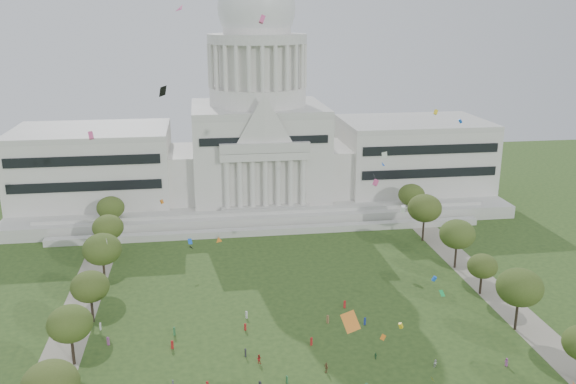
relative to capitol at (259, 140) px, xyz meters
name	(u,v)px	position (x,y,z in m)	size (l,w,h in m)	color
capitol	(259,140)	(0.00, 0.00, 0.00)	(160.00, 64.50, 91.30)	beige
path_left	(71,332)	(-48.00, -83.59, -22.28)	(8.00, 160.00, 0.04)	gray
path_right	(503,301)	(48.00, -83.59, -22.28)	(8.00, 160.00, 0.04)	gray
row_tree_l_1	(51,384)	(-44.07, -116.55, -13.34)	(8.86, 8.86, 12.59)	black
row_tree_l_2	(70,324)	(-45.04, -96.29, -13.79)	(8.42, 8.42, 11.97)	black
row_tree_r_2	(520,287)	(44.17, -96.15, -12.64)	(9.55, 9.55, 13.58)	black
row_tree_l_3	(90,287)	(-44.09, -79.67, -14.09)	(8.12, 8.12, 11.55)	black
row_tree_r_3	(482,266)	(44.40, -79.10, -15.21)	(7.01, 7.01, 9.98)	black
row_tree_l_4	(102,249)	(-44.08, -61.17, -12.90)	(9.29, 9.29, 13.21)	black
row_tree_r_4	(457,234)	(44.76, -63.55, -13.01)	(9.19, 9.19, 13.06)	black
row_tree_l_5	(108,227)	(-45.22, -42.58, -13.88)	(8.33, 8.33, 11.85)	black
row_tree_r_5	(425,208)	(43.49, -43.40, -12.37)	(9.82, 9.82, 13.96)	black
row_tree_l_6	(111,208)	(-46.87, -24.45, -14.02)	(8.19, 8.19, 11.64)	black
row_tree_r_6	(412,195)	(45.96, -25.46, -13.79)	(8.42, 8.42, 11.97)	black
person_0	(506,362)	(35.61, -108.90, -21.44)	(0.84, 0.54, 1.71)	#994C8C
person_2	(436,363)	(22.31, -107.22, -21.51)	(0.76, 0.47, 1.56)	silver
person_4	(326,367)	(1.63, -105.96, -21.28)	(1.19, 0.65, 2.04)	olive
person_8	(259,359)	(-10.38, -101.13, -21.37)	(0.90, 0.55, 1.85)	#B21E1E
person_10	(376,356)	(11.98, -102.87, -21.63)	(0.78, 0.43, 1.33)	#33723F
distant_crowd	(243,356)	(-13.21, -99.39, -21.44)	(55.87, 36.87, 1.88)	#26262B
kite_swarm	(312,214)	(-0.68, -102.21, 7.49)	(84.25, 103.22, 65.26)	blue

